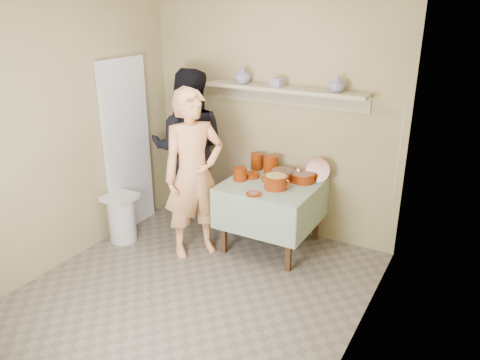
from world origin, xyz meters
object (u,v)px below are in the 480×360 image
Objects in this scene: cazuela_rice at (276,181)px; serving_table at (272,193)px; person_helper at (189,148)px; person_cook at (194,175)px; trash_bin at (122,217)px.

serving_table is at bearing 127.02° from cazuela_rice.
person_helper is at bearing 173.95° from serving_table.
person_cook is 5.44× the size of cazuela_rice.
person_cook is 0.81m from person_helper.
person_helper is 1.12m from trash_bin.
person_helper is 1.93× the size of serving_table.
cazuela_rice is at bearing 143.95° from person_helper.
person_cook is 1.85× the size of serving_table.
serving_table is 1.73m from trash_bin.
person_helper is at bearing 74.00° from person_cook.
cazuela_rice is at bearing -27.74° from person_cook.
person_helper reaches higher than trash_bin.
trash_bin is (-0.88, -0.19, -0.61)m from person_cook.
trash_bin is at bearing 40.91° from person_helper.
serving_table is (1.16, -0.12, -0.30)m from person_helper.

